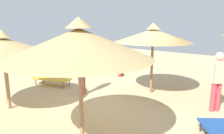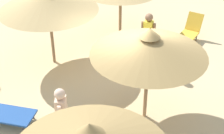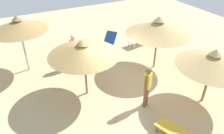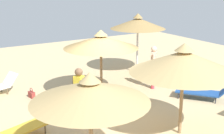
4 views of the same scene
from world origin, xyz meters
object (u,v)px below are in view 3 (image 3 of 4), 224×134
Objects in this scene: parasol_umbrella_far_right at (18,25)px; person_standing_edge at (74,49)px; lounge_chair_front at (144,36)px; lounge_chair_far_left at (105,45)px; person_standing_far_right at (147,85)px; parasol_umbrella_near_left at (214,60)px; parasol_umbrella_back at (84,49)px; parasol_umbrella_edge at (159,27)px.

parasol_umbrella_far_right is 2.65m from person_standing_edge.
lounge_chair_front is at bearing -0.97° from parasol_umbrella_far_right.
lounge_chair_far_left is 1.15× the size of person_standing_far_right.
parasol_umbrella_near_left reaches higher than person_standing_edge.
person_standing_far_right reaches higher than lounge_chair_front.
parasol_umbrella_back reaches higher than person_standing_edge.
parasol_umbrella_back is 4.23m from lounge_chair_far_left.
parasol_umbrella_near_left reaches higher than person_standing_far_right.
parasol_umbrella_edge is at bearing -61.69° from lounge_chair_far_left.
parasol_umbrella_back is at bearing -58.07° from parasol_umbrella_far_right.
lounge_chair_front is at bearing 8.25° from person_standing_edge.
lounge_chair_far_left is at bearing 52.78° from parasol_umbrella_back.
parasol_umbrella_edge reaches higher than lounge_chair_far_left.
lounge_chair_far_left is at bearing 175.84° from lounge_chair_front.
lounge_chair_front is at bearing -4.16° from lounge_chair_far_left.
parasol_umbrella_near_left is 4.73m from parasol_umbrella_back.
person_standing_far_right is (-2.02, -2.16, -1.10)m from parasol_umbrella_edge.
parasol_umbrella_far_right is 4.64m from lounge_chair_far_left.
person_standing_far_right is at bearing -69.84° from person_standing_edge.
lounge_chair_front is (4.85, 2.89, -1.63)m from parasol_umbrella_back.
parasol_umbrella_far_right is 6.98m from lounge_chair_front.
parasol_umbrella_back reaches higher than person_standing_far_right.
parasol_umbrella_edge is at bearing 6.17° from parasol_umbrella_back.
parasol_umbrella_edge is 1.10× the size of parasol_umbrella_near_left.
parasol_umbrella_edge reaches higher than parasol_umbrella_back.
parasol_umbrella_back is at bearing -173.83° from parasol_umbrella_edge.
parasol_umbrella_near_left is 5.70m from lounge_chair_front.
lounge_chair_far_left is 2.53m from lounge_chair_front.
parasol_umbrella_far_right is at bearing 160.19° from person_standing_edge.
parasol_umbrella_edge reaches higher than person_standing_far_right.
parasol_umbrella_edge reaches higher than person_standing_edge.
parasol_umbrella_edge is at bearing -27.56° from person_standing_edge.
parasol_umbrella_far_right reaches higher than parasol_umbrella_near_left.
lounge_chair_front reaches higher than lounge_chair_far_left.
person_standing_edge is at bearing 127.65° from parasol_umbrella_near_left.
person_standing_edge is (-4.57, -0.66, 0.55)m from lounge_chair_front.
person_standing_edge is at bearing 82.73° from parasol_umbrella_back.
parasol_umbrella_back reaches higher than lounge_chair_far_left.
lounge_chair_far_left is 1.18× the size of person_standing_edge.
parasol_umbrella_near_left is at bearing -19.83° from person_standing_far_right.
person_standing_far_right reaches higher than person_standing_edge.
parasol_umbrella_back is 1.26× the size of lounge_chair_front.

